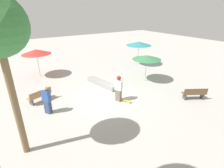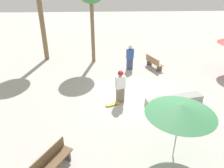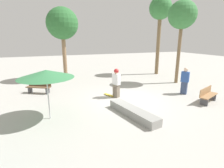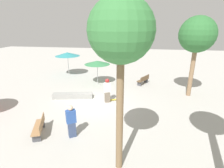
{
  "view_description": "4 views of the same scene",
  "coord_description": "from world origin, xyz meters",
  "px_view_note": "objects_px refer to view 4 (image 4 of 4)",
  "views": [
    {
      "loc": [
        9.3,
        -5.66,
        5.77
      ],
      "look_at": [
        0.48,
        0.04,
        1.2
      ],
      "focal_mm": 28.0,
      "sensor_mm": 36.0,
      "label": 1
    },
    {
      "loc": [
        1.65,
        10.27,
        6.08
      ],
      "look_at": [
        1.17,
        -0.01,
        0.85
      ],
      "focal_mm": 35.0,
      "sensor_mm": 36.0,
      "label": 2
    },
    {
      "loc": [
        -8.74,
        4.39,
        3.54
      ],
      "look_at": [
        1.13,
        0.52,
        0.76
      ],
      "focal_mm": 28.0,
      "sensor_mm": 36.0,
      "label": 3
    },
    {
      "loc": [
        2.9,
        -11.19,
        5.44
      ],
      "look_at": [
        1.11,
        0.31,
        1.44
      ],
      "focal_mm": 28.0,
      "sensor_mm": 36.0,
      "label": 4
    }
  ],
  "objects_px": {
    "bystander_watching": "(71,121)",
    "palm_tree_far_back": "(121,34)",
    "bench_far": "(39,127)",
    "palm_tree_left": "(197,35)",
    "bench_near": "(143,80)",
    "skateboard": "(113,100)",
    "skater_main": "(107,90)",
    "shade_umbrella_green": "(97,63)",
    "shade_umbrella_teal": "(67,54)",
    "concrete_ledge": "(73,96)"
  },
  "relations": [
    {
      "from": "concrete_ledge",
      "to": "bench_near",
      "type": "height_order",
      "value": "bench_near"
    },
    {
      "from": "bench_near",
      "to": "skater_main",
      "type": "bearing_deg",
      "value": 179.15
    },
    {
      "from": "shade_umbrella_green",
      "to": "skater_main",
      "type": "bearing_deg",
      "value": -67.26
    },
    {
      "from": "concrete_ledge",
      "to": "bench_far",
      "type": "xyz_separation_m",
      "value": [
        0.04,
        -4.78,
        0.24
      ]
    },
    {
      "from": "skater_main",
      "to": "bench_near",
      "type": "relative_size",
      "value": 1.11
    },
    {
      "from": "concrete_ledge",
      "to": "shade_umbrella_green",
      "type": "relative_size",
      "value": 1.3
    },
    {
      "from": "skater_main",
      "to": "shade_umbrella_green",
      "type": "xyz_separation_m",
      "value": [
        -1.66,
        3.96,
        1.11
      ]
    },
    {
      "from": "skateboard",
      "to": "palm_tree_left",
      "type": "distance_m",
      "value": 7.69
    },
    {
      "from": "bench_far",
      "to": "bystander_watching",
      "type": "xyz_separation_m",
      "value": [
        1.73,
        0.08,
        0.44
      ]
    },
    {
      "from": "skater_main",
      "to": "palm_tree_far_back",
      "type": "distance_m",
      "value": 7.49
    },
    {
      "from": "bystander_watching",
      "to": "palm_tree_far_back",
      "type": "bearing_deg",
      "value": 114.62
    },
    {
      "from": "bench_near",
      "to": "bystander_watching",
      "type": "bearing_deg",
      "value": -172.62
    },
    {
      "from": "shade_umbrella_teal",
      "to": "palm_tree_left",
      "type": "bearing_deg",
      "value": -19.56
    },
    {
      "from": "bench_far",
      "to": "shade_umbrella_teal",
      "type": "xyz_separation_m",
      "value": [
        -2.82,
        10.92,
        1.92
      ]
    },
    {
      "from": "skater_main",
      "to": "shade_umbrella_teal",
      "type": "height_order",
      "value": "shade_umbrella_teal"
    },
    {
      "from": "shade_umbrella_green",
      "to": "bystander_watching",
      "type": "height_order",
      "value": "shade_umbrella_green"
    },
    {
      "from": "skateboard",
      "to": "bench_far",
      "type": "bearing_deg",
      "value": -144.99
    },
    {
      "from": "palm_tree_left",
      "to": "bench_far",
      "type": "bearing_deg",
      "value": -143.15
    },
    {
      "from": "palm_tree_left",
      "to": "bystander_watching",
      "type": "distance_m",
      "value": 10.54
    },
    {
      "from": "bench_near",
      "to": "shade_umbrella_teal",
      "type": "relative_size",
      "value": 0.61
    },
    {
      "from": "shade_umbrella_teal",
      "to": "shade_umbrella_green",
      "type": "bearing_deg",
      "value": -32.54
    },
    {
      "from": "concrete_ledge",
      "to": "bystander_watching",
      "type": "relative_size",
      "value": 1.78
    },
    {
      "from": "skater_main",
      "to": "bench_near",
      "type": "height_order",
      "value": "skater_main"
    },
    {
      "from": "skateboard",
      "to": "bench_far",
      "type": "distance_m",
      "value": 5.74
    },
    {
      "from": "skateboard",
      "to": "bench_near",
      "type": "height_order",
      "value": "bench_near"
    },
    {
      "from": "bench_far",
      "to": "shade_umbrella_green",
      "type": "distance_m",
      "value": 8.65
    },
    {
      "from": "bench_near",
      "to": "palm_tree_far_back",
      "type": "distance_m",
      "value": 11.52
    },
    {
      "from": "skater_main",
      "to": "shade_umbrella_teal",
      "type": "distance_m",
      "value": 8.64
    },
    {
      "from": "bench_near",
      "to": "palm_tree_left",
      "type": "relative_size",
      "value": 0.27
    },
    {
      "from": "shade_umbrella_green",
      "to": "palm_tree_far_back",
      "type": "distance_m",
      "value": 10.92
    },
    {
      "from": "skater_main",
      "to": "palm_tree_left",
      "type": "height_order",
      "value": "palm_tree_left"
    },
    {
      "from": "skater_main",
      "to": "shade_umbrella_teal",
      "type": "bearing_deg",
      "value": 107.84
    },
    {
      "from": "skateboard",
      "to": "palm_tree_left",
      "type": "relative_size",
      "value": 0.14
    },
    {
      "from": "palm_tree_left",
      "to": "palm_tree_far_back",
      "type": "bearing_deg",
      "value": -119.41
    },
    {
      "from": "palm_tree_left",
      "to": "skater_main",
      "type": "bearing_deg",
      "value": -159.97
    },
    {
      "from": "shade_umbrella_green",
      "to": "bench_near",
      "type": "bearing_deg",
      "value": 6.42
    },
    {
      "from": "shade_umbrella_teal",
      "to": "palm_tree_left",
      "type": "relative_size",
      "value": 0.44
    },
    {
      "from": "palm_tree_left",
      "to": "concrete_ledge",
      "type": "bearing_deg",
      "value": -167.8
    },
    {
      "from": "palm_tree_far_back",
      "to": "palm_tree_left",
      "type": "xyz_separation_m",
      "value": [
        4.66,
        8.27,
        -0.49
      ]
    },
    {
      "from": "shade_umbrella_teal",
      "to": "palm_tree_left",
      "type": "distance_m",
      "value": 12.73
    },
    {
      "from": "skateboard",
      "to": "concrete_ledge",
      "type": "bearing_deg",
      "value": 158.53
    },
    {
      "from": "palm_tree_far_back",
      "to": "bench_far",
      "type": "bearing_deg",
      "value": 160.31
    },
    {
      "from": "bench_near",
      "to": "bench_far",
      "type": "bearing_deg",
      "value": 178.74
    },
    {
      "from": "skater_main",
      "to": "shade_umbrella_teal",
      "type": "xyz_separation_m",
      "value": [
        -5.57,
        6.46,
        1.38
      ]
    },
    {
      "from": "skateboard",
      "to": "bystander_watching",
      "type": "xyz_separation_m",
      "value": [
        -1.41,
        -4.71,
        0.81
      ]
    },
    {
      "from": "bystander_watching",
      "to": "skateboard",
      "type": "bearing_deg",
      "value": -139.82
    },
    {
      "from": "shade_umbrella_teal",
      "to": "concrete_ledge",
      "type": "bearing_deg",
      "value": -65.66
    },
    {
      "from": "skateboard",
      "to": "palm_tree_far_back",
      "type": "bearing_deg",
      "value": -101.27
    },
    {
      "from": "palm_tree_left",
      "to": "shade_umbrella_green",
      "type": "bearing_deg",
      "value": 167.87
    },
    {
      "from": "skater_main",
      "to": "concrete_ledge",
      "type": "xyz_separation_m",
      "value": [
        -2.8,
        0.32,
        -0.77
      ]
    }
  ]
}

